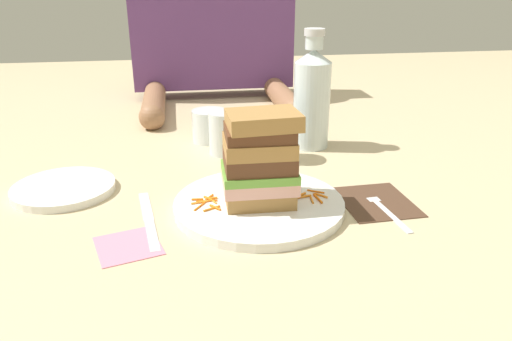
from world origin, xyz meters
TOP-DOWN VIEW (x-y plane):
  - ground_plane at (0.00, 0.00)m, footprint 3.00×3.00m
  - main_plate at (-0.01, -0.02)m, footprint 0.27×0.27m
  - sandwich at (-0.01, -0.02)m, footprint 0.12×0.10m
  - carrot_shred_0 at (-0.11, 0.00)m, footprint 0.02×0.00m
  - carrot_shred_1 at (-0.09, -0.01)m, footprint 0.03×0.00m
  - carrot_shred_2 at (-0.08, -0.03)m, footprint 0.02×0.02m
  - carrot_shred_3 at (-0.11, -0.03)m, footprint 0.02×0.03m
  - carrot_shred_4 at (-0.11, -0.01)m, footprint 0.03×0.01m
  - carrot_shred_5 at (-0.09, 0.00)m, footprint 0.02×0.00m
  - carrot_shred_6 at (-0.09, 0.00)m, footprint 0.01×0.02m
  - carrot_shred_7 at (-0.09, -0.01)m, footprint 0.01×0.03m
  - carrot_shred_8 at (-0.09, -0.04)m, footprint 0.03×0.02m
  - carrot_shred_9 at (-0.09, 0.01)m, footprint 0.01×0.02m
  - carrot_shred_10 at (0.07, -0.03)m, footprint 0.01×0.02m
  - carrot_shred_11 at (0.09, -0.00)m, footprint 0.03×0.02m
  - carrot_shred_12 at (0.08, -0.03)m, footprint 0.01×0.03m
  - carrot_shred_13 at (0.06, -0.02)m, footprint 0.03×0.01m
  - carrot_shred_14 at (0.09, -0.02)m, footprint 0.02×0.02m
  - carrot_shred_15 at (0.06, -0.01)m, footprint 0.03×0.02m
  - napkin_dark at (0.18, -0.02)m, footprint 0.12×0.14m
  - fork at (0.19, -0.04)m, footprint 0.03×0.17m
  - knife at (-0.18, -0.03)m, footprint 0.04×0.20m
  - juice_glass at (0.06, 0.20)m, footprint 0.07×0.07m
  - water_bottle at (0.15, 0.27)m, footprint 0.08×0.08m
  - empty_tumbler_0 at (-0.04, 0.25)m, footprint 0.06×0.06m
  - empty_tumbler_1 at (-0.06, 0.34)m, footprint 0.08×0.08m
  - side_plate at (-0.33, 0.10)m, footprint 0.17×0.17m
  - napkin_pink at (-0.21, -0.10)m, footprint 0.10×0.11m
  - diner_across at (-0.02, 0.76)m, footprint 0.47×0.45m

SIDE VIEW (x-z plane):
  - ground_plane at x=0.00m, z-range 0.00..0.00m
  - napkin_pink at x=-0.21m, z-range 0.00..0.00m
  - napkin_dark at x=0.18m, z-range 0.00..0.00m
  - knife at x=-0.18m, z-range 0.00..0.00m
  - fork at x=0.19m, z-range 0.00..0.01m
  - side_plate at x=-0.33m, z-range 0.00..0.01m
  - main_plate at x=-0.01m, z-range 0.00..0.01m
  - carrot_shred_7 at x=-0.09m, z-range 0.01..0.02m
  - carrot_shred_11 at x=0.09m, z-range 0.01..0.02m
  - carrot_shred_3 at x=-0.11m, z-range 0.01..0.02m
  - carrot_shred_1 at x=-0.09m, z-range 0.01..0.02m
  - carrot_shred_4 at x=-0.11m, z-range 0.01..0.02m
  - carrot_shred_9 at x=-0.09m, z-range 0.01..0.02m
  - carrot_shred_0 at x=-0.11m, z-range 0.01..0.02m
  - carrot_shred_8 at x=-0.09m, z-range 0.01..0.02m
  - carrot_shred_10 at x=0.07m, z-range 0.01..0.02m
  - carrot_shred_14 at x=0.09m, z-range 0.01..0.02m
  - carrot_shred_6 at x=-0.09m, z-range 0.01..0.02m
  - carrot_shred_12 at x=0.08m, z-range 0.01..0.02m
  - carrot_shred_2 at x=-0.08m, z-range 0.01..0.02m
  - carrot_shred_5 at x=-0.09m, z-range 0.01..0.02m
  - carrot_shred_13 at x=0.06m, z-range 0.01..0.02m
  - carrot_shred_15 at x=0.06m, z-range 0.01..0.02m
  - empty_tumbler_1 at x=-0.06m, z-range 0.00..0.07m
  - juice_glass at x=0.06m, z-range -0.01..0.09m
  - empty_tumbler_0 at x=-0.04m, z-range 0.00..0.09m
  - sandwich at x=-0.01m, z-range 0.01..0.16m
  - water_bottle at x=0.15m, z-range -0.01..0.24m
  - diner_across at x=-0.02m, z-range -0.03..0.50m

